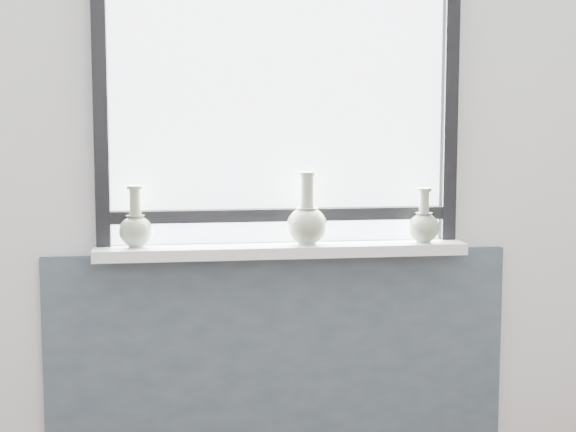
{
  "coord_description": "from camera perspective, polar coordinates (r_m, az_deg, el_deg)",
  "views": [
    {
      "loc": [
        -0.41,
        -1.37,
        1.37
      ],
      "look_at": [
        0.0,
        1.55,
        1.02
      ],
      "focal_mm": 55.0,
      "sensor_mm": 36.0,
      "label": 1
    }
  ],
  "objects": [
    {
      "name": "back_wall",
      "position": [
        3.21,
        -0.65,
        5.51
      ],
      "size": [
        3.6,
        0.02,
        2.6
      ],
      "primitive_type": "cube",
      "color": "silver",
      "rests_on": "ground"
    },
    {
      "name": "apron_panel",
      "position": [
        3.31,
        -0.57,
        -9.72
      ],
      "size": [
        1.7,
        0.03,
        0.86
      ],
      "primitive_type": "cube",
      "color": "#485761",
      "rests_on": "ground"
    },
    {
      "name": "windowsill",
      "position": [
        3.14,
        -0.41,
        -2.2
      ],
      "size": [
        1.32,
        0.18,
        0.04
      ],
      "primitive_type": "cube",
      "color": "silver",
      "rests_on": "apron_panel"
    },
    {
      "name": "window",
      "position": [
        3.17,
        -0.57,
        8.05
      ],
      "size": [
        1.3,
        0.06,
        1.05
      ],
      "color": "black",
      "rests_on": "windowsill"
    },
    {
      "name": "vase_a",
      "position": [
        3.11,
        -9.82,
        -0.72
      ],
      "size": [
        0.12,
        0.12,
        0.22
      ],
      "rotation": [
        0.0,
        0.0,
        -0.12
      ],
      "color": "gray",
      "rests_on": "windowsill"
    },
    {
      "name": "vase_b",
      "position": [
        3.13,
        1.23,
        -0.35
      ],
      "size": [
        0.15,
        0.15,
        0.26
      ],
      "rotation": [
        0.0,
        0.0,
        -0.36
      ],
      "color": "gray",
      "rests_on": "windowsill"
    },
    {
      "name": "vase_c",
      "position": [
        3.21,
        8.77,
        -0.57
      ],
      "size": [
        0.11,
        0.11,
        0.2
      ],
      "rotation": [
        0.0,
        0.0,
        -0.04
      ],
      "color": "gray",
      "rests_on": "windowsill"
    }
  ]
}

